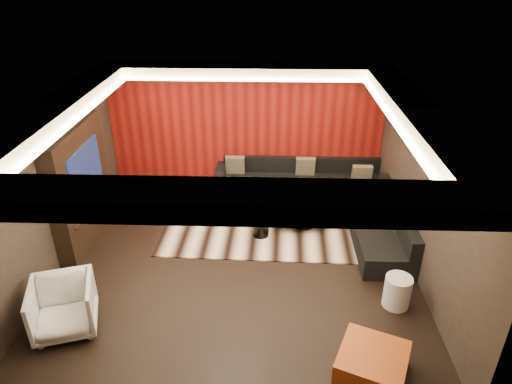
{
  "coord_description": "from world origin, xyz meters",
  "views": [
    {
      "loc": [
        0.55,
        -6.53,
        4.8
      ],
      "look_at": [
        0.3,
        0.6,
        1.05
      ],
      "focal_mm": 32.0,
      "sensor_mm": 36.0,
      "label": 1
    }
  ],
  "objects_px": {
    "drum_stool": "(261,227)",
    "white_side_table": "(397,291)",
    "orange_ottoman": "(372,364)",
    "armchair": "(63,307)",
    "coffee_table": "(304,219)",
    "sectional_sofa": "(327,198)"
  },
  "relations": [
    {
      "from": "armchair",
      "to": "orange_ottoman",
      "type": "bearing_deg",
      "value": -26.66
    },
    {
      "from": "white_side_table",
      "to": "sectional_sofa",
      "type": "height_order",
      "value": "sectional_sofa"
    },
    {
      "from": "coffee_table",
      "to": "white_side_table",
      "type": "relative_size",
      "value": 2.51
    },
    {
      "from": "coffee_table",
      "to": "white_side_table",
      "type": "xyz_separation_m",
      "value": [
        1.28,
        -2.27,
        0.13
      ]
    },
    {
      "from": "orange_ottoman",
      "to": "drum_stool",
      "type": "bearing_deg",
      "value": 115.11
    },
    {
      "from": "orange_ottoman",
      "to": "coffee_table",
      "type": "bearing_deg",
      "value": 100.29
    },
    {
      "from": "drum_stool",
      "to": "sectional_sofa",
      "type": "distance_m",
      "value": 1.72
    },
    {
      "from": "sectional_sofa",
      "to": "coffee_table",
      "type": "bearing_deg",
      "value": -128.48
    },
    {
      "from": "white_side_table",
      "to": "orange_ottoman",
      "type": "relative_size",
      "value": 0.62
    },
    {
      "from": "drum_stool",
      "to": "white_side_table",
      "type": "relative_size",
      "value": 0.71
    },
    {
      "from": "coffee_table",
      "to": "armchair",
      "type": "relative_size",
      "value": 1.49
    },
    {
      "from": "sectional_sofa",
      "to": "drum_stool",
      "type": "bearing_deg",
      "value": -141.6
    },
    {
      "from": "orange_ottoman",
      "to": "sectional_sofa",
      "type": "bearing_deg",
      "value": 91.93
    },
    {
      "from": "white_side_table",
      "to": "sectional_sofa",
      "type": "xyz_separation_m",
      "value": [
        -0.77,
        2.92,
        0.01
      ]
    },
    {
      "from": "armchair",
      "to": "drum_stool",
      "type": "bearing_deg",
      "value": 25.18
    },
    {
      "from": "coffee_table",
      "to": "drum_stool",
      "type": "xyz_separation_m",
      "value": [
        -0.84,
        -0.43,
        0.07
      ]
    },
    {
      "from": "drum_stool",
      "to": "white_side_table",
      "type": "xyz_separation_m",
      "value": [
        2.11,
        -1.85,
        0.05
      ]
    },
    {
      "from": "coffee_table",
      "to": "white_side_table",
      "type": "distance_m",
      "value": 2.61
    },
    {
      "from": "white_side_table",
      "to": "orange_ottoman",
      "type": "distance_m",
      "value": 1.48
    },
    {
      "from": "sectional_sofa",
      "to": "white_side_table",
      "type": "bearing_deg",
      "value": -75.29
    },
    {
      "from": "white_side_table",
      "to": "sectional_sofa",
      "type": "relative_size",
      "value": 0.14
    },
    {
      "from": "white_side_table",
      "to": "drum_stool",
      "type": "bearing_deg",
      "value": 138.84
    }
  ]
}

